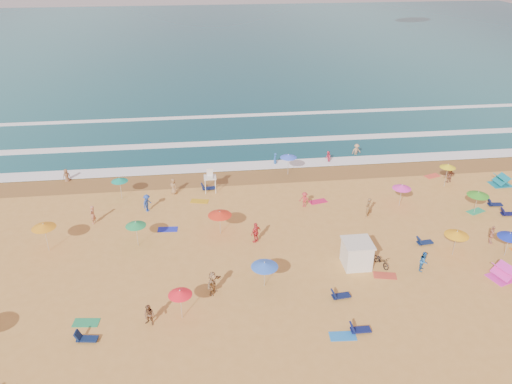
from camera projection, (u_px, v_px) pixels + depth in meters
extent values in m
plane|color=gold|center=(270.00, 240.00, 41.71)|extent=(220.00, 220.00, 0.00)
cube|color=#0C4756|center=(218.00, 44.00, 115.68)|extent=(220.00, 140.00, 0.18)
plane|color=olive|center=(253.00, 176.00, 52.71)|extent=(220.00, 220.00, 0.00)
cube|color=white|center=(250.00, 166.00, 54.87)|extent=(200.00, 2.20, 0.05)
cube|color=white|center=(244.00, 142.00, 61.04)|extent=(200.00, 1.60, 0.05)
cube|color=white|center=(237.00, 116.00, 69.84)|extent=(200.00, 1.20, 0.05)
cube|color=silver|center=(357.00, 254.00, 38.16)|extent=(2.00, 2.00, 2.00)
cube|color=silver|center=(358.00, 243.00, 37.67)|extent=(2.20, 2.20, 0.12)
imported|color=black|center=(381.00, 261.00, 38.35)|extent=(1.18, 1.86, 0.92)
cone|color=yellow|center=(448.00, 166.00, 49.52)|extent=(1.55, 1.55, 0.35)
cone|color=#129376|center=(119.00, 180.00, 47.32)|extent=(1.57, 1.57, 0.35)
cone|color=#3860FF|center=(288.00, 156.00, 52.13)|extent=(1.77, 1.77, 0.35)
cone|color=blue|center=(265.00, 265.00, 35.48)|extent=(1.95, 1.95, 0.35)
cone|color=green|center=(478.00, 194.00, 44.88)|extent=(1.94, 1.94, 0.35)
cone|color=red|center=(220.00, 213.00, 41.74)|extent=(2.01, 2.01, 0.35)
cone|color=#FE38BF|center=(402.00, 187.00, 46.03)|extent=(1.73, 1.73, 0.35)
cone|color=orange|center=(43.00, 226.00, 39.28)|extent=(1.88, 1.88, 0.35)
cone|color=#FF1A2A|center=(180.00, 293.00, 32.35)|extent=(1.59, 1.59, 0.35)
cone|color=#162BBC|center=(510.00, 235.00, 38.89)|extent=(1.83, 1.83, 0.35)
cone|color=#FEAA15|center=(457.00, 233.00, 38.97)|extent=(1.88, 1.88, 0.35)
cone|color=#239851|center=(136.00, 224.00, 40.10)|extent=(1.66, 1.66, 0.35)
cube|color=#0E1E47|center=(87.00, 339.00, 31.37)|extent=(1.37, 0.74, 0.34)
cube|color=#0E1846|center=(341.00, 296.00, 35.09)|extent=(1.35, 0.70, 0.34)
cube|color=#0F174E|center=(361.00, 330.00, 32.09)|extent=(1.31, 0.58, 0.34)
cube|color=#0F204F|center=(425.00, 242.00, 41.15)|extent=(1.35, 0.69, 0.34)
cube|color=#0E1147|center=(508.00, 214.00, 45.34)|extent=(1.34, 0.67, 0.34)
cube|color=#0D1744|center=(495.00, 204.00, 46.91)|extent=(1.35, 0.68, 0.34)
cube|color=#0F1A4B|center=(209.00, 188.00, 49.87)|extent=(1.35, 0.69, 0.34)
cube|color=#1F2AC5|center=(168.00, 229.00, 43.24)|extent=(1.75, 0.96, 0.03)
cube|color=#238F58|center=(86.00, 323.00, 32.89)|extent=(1.79, 1.05, 0.03)
cube|color=gold|center=(200.00, 201.00, 47.77)|extent=(1.85, 1.23, 0.03)
cube|color=#C3422D|center=(385.00, 276.00, 37.42)|extent=(1.85, 1.22, 0.03)
cube|color=#D61A53|center=(318.00, 201.00, 47.72)|extent=(1.85, 1.22, 0.03)
cube|color=blue|center=(343.00, 336.00, 31.80)|extent=(1.75, 0.97, 0.03)
cube|color=#28A16C|center=(476.00, 211.00, 46.04)|extent=(1.90, 1.42, 0.03)
cube|color=#E74B36|center=(432.00, 176.00, 52.73)|extent=(1.89, 1.37, 0.03)
imported|color=#BC2F34|center=(304.00, 200.00, 46.52)|extent=(1.12, 0.94, 1.51)
imported|color=#9A5E47|center=(450.00, 175.00, 51.15)|extent=(1.46, 0.70, 1.52)
imported|color=#B67154|center=(93.00, 215.00, 43.81)|extent=(0.58, 0.72, 1.73)
imported|color=#DD3758|center=(328.00, 158.00, 55.64)|extent=(0.73, 0.87, 1.59)
imported|color=#2668B2|center=(424.00, 261.00, 37.71)|extent=(0.96, 0.99, 1.61)
imported|color=brown|center=(67.00, 176.00, 51.45)|extent=(0.91, 0.80, 1.58)
imported|color=#2448AC|center=(147.00, 203.00, 45.76)|extent=(1.08, 1.25, 1.68)
imported|color=#D9363A|center=(256.00, 232.00, 41.10)|extent=(1.11, 1.04, 1.84)
imported|color=#9B7347|center=(173.00, 186.00, 48.81)|extent=(0.92, 0.93, 1.63)
imported|color=tan|center=(213.00, 283.00, 35.19)|extent=(1.37, 1.71, 1.82)
imported|color=tan|center=(492.00, 235.00, 40.98)|extent=(0.68, 1.03, 1.63)
imported|color=blue|center=(275.00, 160.00, 55.16)|extent=(0.42, 0.61, 1.59)
imported|color=brown|center=(149.00, 315.00, 32.41)|extent=(0.93, 0.85, 1.56)
imported|color=tan|center=(356.00, 151.00, 57.32)|extent=(1.21, 0.88, 1.68)
imported|color=brown|center=(368.00, 207.00, 44.86)|extent=(0.76, 0.79, 1.83)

